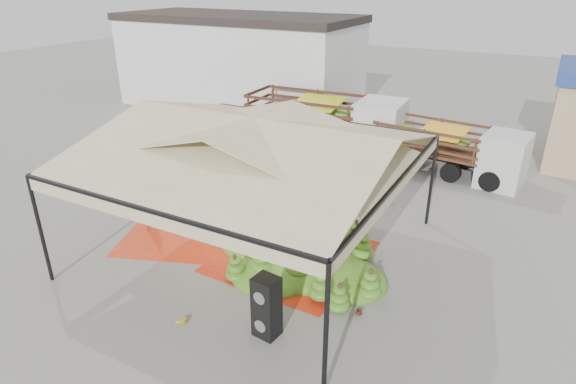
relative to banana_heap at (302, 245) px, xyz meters
The scene contains 17 objects.
ground 1.62m from the banana_heap, behind, with size 90.00×90.00×0.00m, color slate.
canopy_tent 3.09m from the banana_heap, behind, with size 8.10×8.10×4.00m.
building_white 18.31m from the banana_heap, 129.23° to the left, with size 14.30×6.30×5.40m.
tarp_left 3.79m from the banana_heap, behind, with size 4.63×4.41×0.01m, color red.
tarp_right 0.74m from the banana_heap, 156.39° to the left, with size 3.88×4.07×0.01m, color red.
banana_heap is the anchor object (origin of this frame).
hand_yellow_a 1.96m from the banana_heap, 151.14° to the right, with size 0.50×0.41×0.23m, color #ACA422.
hand_yellow_b 3.89m from the banana_heap, 110.68° to the right, with size 0.46×0.37×0.21m, color gold.
hand_red_a 1.42m from the banana_heap, 112.42° to the right, with size 0.48×0.40×0.22m, color #5D2E15.
hand_red_b 2.58m from the banana_heap, 32.12° to the right, with size 0.44×0.36×0.20m, color #571F13.
hand_green 2.05m from the banana_heap, 139.96° to the right, with size 0.46×0.37×0.21m, color #537B19.
hanging_bunches 3.33m from the banana_heap, 157.24° to the left, with size 4.74×0.24×0.20m.
speaker_stack 3.06m from the banana_heap, 77.54° to the right, with size 0.60×0.54×1.50m.
banana_leaves 5.25m from the banana_heap, behind, with size 0.96×1.36×3.70m, color #2E6A1C, non-canonical shape.
vendor 5.77m from the banana_heap, 92.63° to the left, with size 0.68×0.45×1.86m, color gray.
truck_left 10.16m from the banana_heap, 109.66° to the left, with size 7.25×2.74×2.46m.
truck_right 9.25m from the banana_heap, 75.55° to the left, with size 6.03×2.69×2.00m.
Camera 1 is at (6.72, -10.41, 7.45)m, focal length 30.00 mm.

